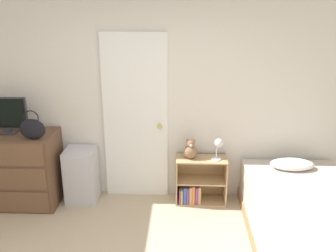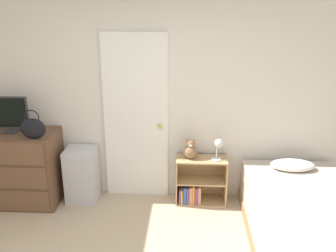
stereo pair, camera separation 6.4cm
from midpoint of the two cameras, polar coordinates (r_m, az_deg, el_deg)
wall_back at (r=4.57m, az=-3.87°, el=4.23°), size 10.00×0.06×2.55m
door_closed at (r=4.60m, az=-5.35°, el=1.17°), size 0.79×0.09×2.07m
dresser at (r=4.95m, az=-22.18°, el=-6.05°), size 0.96×0.56×0.92m
tv at (r=4.75m, az=-23.70°, el=1.61°), size 0.48×0.16×0.44m
handbag at (r=4.46m, az=-20.34°, el=-0.40°), size 0.29×0.10×0.34m
storage_bin at (r=4.82m, az=-13.38°, el=-7.29°), size 0.37×0.36×0.68m
bookshelf at (r=4.73m, az=4.06°, el=-8.80°), size 0.62×0.31×0.58m
teddy_bear at (r=4.53m, az=3.05°, el=-3.67°), size 0.16×0.16×0.25m
desk_lamp at (r=4.48m, az=7.29°, el=-2.92°), size 0.13×0.13×0.27m
bed at (r=4.19m, az=20.06°, el=-13.40°), size 1.14×1.97×0.64m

